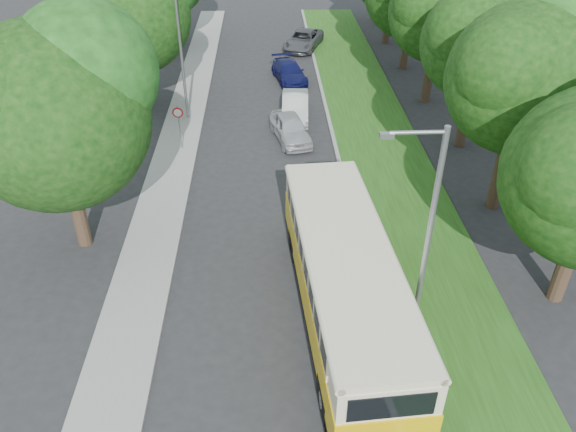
{
  "coord_description": "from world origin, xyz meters",
  "views": [
    {
      "loc": [
        -0.04,
        -14.61,
        13.74
      ],
      "look_at": [
        0.72,
        3.4,
        1.5
      ],
      "focal_mm": 35.0,
      "sensor_mm": 36.0,
      "label": 1
    }
  ],
  "objects_px": {
    "vintage_bus": "(345,284)",
    "car_blue": "(289,72)",
    "car_grey": "(304,40)",
    "car_white": "(295,107)",
    "car_silver": "(290,128)",
    "lamppost_far": "(179,49)",
    "lamppost_near": "(423,247)"
  },
  "relations": [
    {
      "from": "lamppost_far",
      "to": "car_blue",
      "type": "bearing_deg",
      "value": 43.03
    },
    {
      "from": "car_blue",
      "to": "lamppost_near",
      "type": "bearing_deg",
      "value": -95.11
    },
    {
      "from": "lamppost_far",
      "to": "car_blue",
      "type": "distance_m",
      "value": 9.28
    },
    {
      "from": "lamppost_near",
      "to": "car_blue",
      "type": "relative_size",
      "value": 1.83
    },
    {
      "from": "car_silver",
      "to": "car_white",
      "type": "height_order",
      "value": "car_white"
    },
    {
      "from": "lamppost_far",
      "to": "car_white",
      "type": "height_order",
      "value": "lamppost_far"
    },
    {
      "from": "vintage_bus",
      "to": "car_silver",
      "type": "bearing_deg",
      "value": 90.69
    },
    {
      "from": "lamppost_near",
      "to": "car_silver",
      "type": "relative_size",
      "value": 1.98
    },
    {
      "from": "car_white",
      "to": "car_grey",
      "type": "xyz_separation_m",
      "value": [
        1.33,
        12.96,
        -0.03
      ]
    },
    {
      "from": "lamppost_near",
      "to": "car_blue",
      "type": "xyz_separation_m",
      "value": [
        -2.62,
        24.37,
        -3.74
      ]
    },
    {
      "from": "car_grey",
      "to": "car_white",
      "type": "bearing_deg",
      "value": -76.84
    },
    {
      "from": "car_blue",
      "to": "vintage_bus",
      "type": "bearing_deg",
      "value": -99.17
    },
    {
      "from": "lamppost_near",
      "to": "car_silver",
      "type": "distance_m",
      "value": 16.22
    },
    {
      "from": "lamppost_far",
      "to": "vintage_bus",
      "type": "xyz_separation_m",
      "value": [
        7.11,
        -16.83,
        -2.48
      ]
    },
    {
      "from": "car_silver",
      "to": "car_white",
      "type": "relative_size",
      "value": 0.94
    },
    {
      "from": "lamppost_far",
      "to": "vintage_bus",
      "type": "relative_size",
      "value": 0.68
    },
    {
      "from": "vintage_bus",
      "to": "car_blue",
      "type": "bearing_deg",
      "value": 88.02
    },
    {
      "from": "car_silver",
      "to": "car_blue",
      "type": "distance_m",
      "value": 8.85
    },
    {
      "from": "car_silver",
      "to": "car_white",
      "type": "distance_m",
      "value": 2.88
    },
    {
      "from": "car_white",
      "to": "car_blue",
      "type": "relative_size",
      "value": 0.98
    },
    {
      "from": "vintage_bus",
      "to": "car_grey",
      "type": "xyz_separation_m",
      "value": [
        0.59,
        29.66,
        -0.96
      ]
    },
    {
      "from": "lamppost_near",
      "to": "car_blue",
      "type": "bearing_deg",
      "value": 96.13
    },
    {
      "from": "car_blue",
      "to": "car_grey",
      "type": "height_order",
      "value": "car_grey"
    },
    {
      "from": "lamppost_far",
      "to": "lamppost_near",
      "type": "bearing_deg",
      "value": -64.29
    },
    {
      "from": "lamppost_near",
      "to": "car_grey",
      "type": "height_order",
      "value": "lamppost_near"
    },
    {
      "from": "lamppost_far",
      "to": "car_blue",
      "type": "relative_size",
      "value": 1.72
    },
    {
      "from": "vintage_bus",
      "to": "lamppost_near",
      "type": "bearing_deg",
      "value": -47.03
    },
    {
      "from": "vintage_bus",
      "to": "car_white",
      "type": "height_order",
      "value": "vintage_bus"
    },
    {
      "from": "lamppost_near",
      "to": "lamppost_far",
      "type": "xyz_separation_m",
      "value": [
        -8.91,
        18.5,
        -0.25
      ]
    },
    {
      "from": "lamppost_far",
      "to": "car_white",
      "type": "relative_size",
      "value": 1.75
    },
    {
      "from": "lamppost_far",
      "to": "car_grey",
      "type": "relative_size",
      "value": 1.54
    },
    {
      "from": "vintage_bus",
      "to": "car_silver",
      "type": "height_order",
      "value": "vintage_bus"
    }
  ]
}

